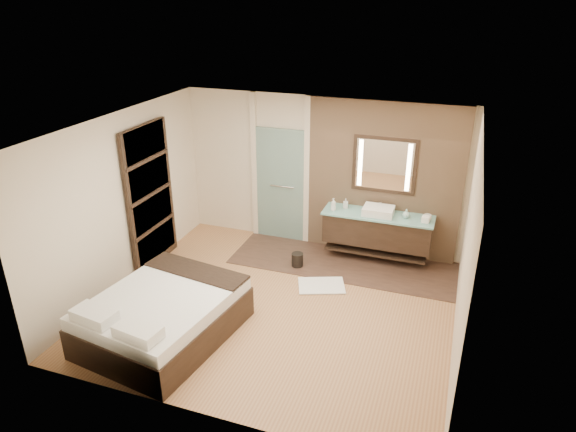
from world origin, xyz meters
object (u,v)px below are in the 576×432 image
at_px(vanity, 377,229).
at_px(waste_bin, 297,260).
at_px(bed, 163,316).
at_px(mirror_unit, 384,165).

relative_size(vanity, waste_bin, 7.60).
height_order(vanity, bed, vanity).
distance_m(bed, waste_bin, 2.64).
bearing_deg(waste_bin, mirror_unit, 37.39).
relative_size(bed, waste_bin, 9.08).
bearing_deg(waste_bin, vanity, 29.50).
distance_m(vanity, mirror_unit, 1.10).
bearing_deg(bed, vanity, 61.73).
bearing_deg(vanity, mirror_unit, 90.00).
bearing_deg(bed, mirror_unit, 63.76).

